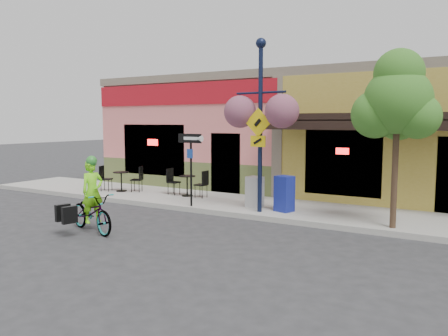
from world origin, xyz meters
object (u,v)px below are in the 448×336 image
building (340,133)px  lamp_post (260,126)px  one_way_sign (191,170)px  newspaper_box_grey (255,192)px  newspaper_box_blue (284,194)px  street_tree (396,139)px  bicycle (92,212)px  cyclist_rider (93,201)px

building → lamp_post: 6.56m
one_way_sign → newspaper_box_grey: (1.76, 0.78, -0.64)m
one_way_sign → newspaper_box_blue: 2.90m
street_tree → newspaper_box_blue: bearing=170.6°
building → newspaper_box_grey: bearing=-98.4°
building → bicycle: building is taller
one_way_sign → newspaper_box_blue: size_ratio=2.15×
cyclist_rider → newspaper_box_blue: cyclist_rider is taller
street_tree → lamp_post: bearing=178.4°
bicycle → one_way_sign: (0.68, 3.35, 0.76)m
lamp_post → newspaper_box_grey: (-0.41, 0.51, -1.97)m
building → lamp_post: bearing=-94.2°
one_way_sign → street_tree: size_ratio=0.51×
bicycle → one_way_sign: 3.50m
one_way_sign → street_tree: street_tree is taller
cyclist_rider → newspaper_box_grey: size_ratio=1.65×
newspaper_box_blue → street_tree: 3.48m
newspaper_box_blue → street_tree: (3.02, -0.50, 1.64)m
bicycle → cyclist_rider: bearing=-74.3°
cyclist_rider → lamp_post: bearing=-22.1°
building → newspaper_box_grey: size_ratio=19.61×
building → newspaper_box_blue: bearing=-89.0°
newspaper_box_grey → building: bearing=94.2°
one_way_sign → newspaper_box_grey: size_ratio=2.37×
lamp_post → one_way_sign: 2.56m
building → lamp_post: (-0.48, -6.54, 0.33)m
bicycle → street_tree: bearing=-45.8°
newspaper_box_grey → newspaper_box_blue: bearing=6.3°
bicycle → newspaper_box_grey: (2.44, 4.12, 0.12)m
building → street_tree: (3.13, -6.64, 0.06)m
building → newspaper_box_blue: 6.34m
one_way_sign → newspaper_box_grey: bearing=25.6°
building → cyclist_rider: building is taller
lamp_post → bicycle: bearing=-123.9°
building → lamp_post: size_ratio=3.74×
bicycle → street_tree: 7.57m
one_way_sign → newspaper_box_blue: one_way_sign is taller
bicycle → newspaper_box_blue: (3.44, 4.01, 0.17)m
building → bicycle: size_ratio=9.74×
bicycle → newspaper_box_grey: size_ratio=2.01×
one_way_sign → street_tree: (5.78, 0.16, 1.06)m
cyclist_rider → street_tree: (6.41, 3.51, 1.54)m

